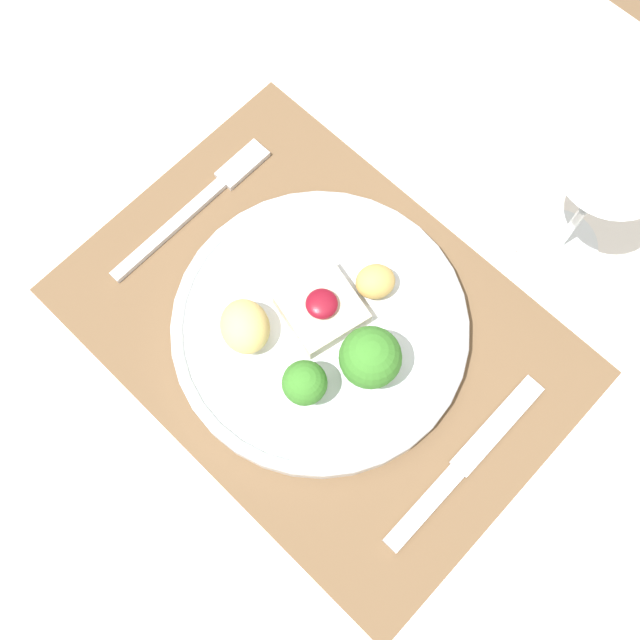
{
  "coord_description": "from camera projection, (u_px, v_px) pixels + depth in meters",
  "views": [
    {
      "loc": [
        0.15,
        -0.16,
        1.42
      ],
      "look_at": [
        -0.0,
        0.0,
        0.76
      ],
      "focal_mm": 42.0,
      "sensor_mm": 36.0,
      "label": 1
    }
  ],
  "objects": [
    {
      "name": "fork",
      "position": [
        202.0,
        200.0,
        0.75
      ],
      "size": [
        0.02,
        0.2,
        0.01
      ],
      "rotation": [
        0.0,
        0.0,
        0.04
      ],
      "color": "silver",
      "rests_on": "placemat"
    },
    {
      "name": "wine_glass_near",
      "position": [
        595.0,
        194.0,
        0.64
      ],
      "size": [
        0.09,
        0.09,
        0.15
      ],
      "color": "white",
      "rests_on": "dining_table"
    },
    {
      "name": "dinner_plate",
      "position": [
        321.0,
        326.0,
        0.7
      ],
      "size": [
        0.28,
        0.28,
        0.08
      ],
      "color": "silver",
      "rests_on": "placemat"
    },
    {
      "name": "ground_plane",
      "position": [
        320.0,
        450.0,
        1.41
      ],
      "size": [
        8.0,
        8.0,
        0.0
      ],
      "primitive_type": "plane",
      "color": "brown"
    },
    {
      "name": "placemat",
      "position": [
        320.0,
        331.0,
        0.72
      ],
      "size": [
        0.47,
        0.33,
        0.0
      ],
      "primitive_type": "cube",
      "color": "brown",
      "rests_on": "dining_table"
    },
    {
      "name": "knife",
      "position": [
        455.0,
        473.0,
        0.67
      ],
      "size": [
        0.02,
        0.2,
        0.01
      ],
      "rotation": [
        0.0,
        0.0,
        -0.01
      ],
      "color": "silver",
      "rests_on": "placemat"
    },
    {
      "name": "dining_table",
      "position": [
        320.0,
        357.0,
        0.8
      ],
      "size": [
        1.33,
        1.02,
        0.74
      ],
      "color": "white",
      "rests_on": "ground_plane"
    },
    {
      "name": "spoon",
      "position": [
        505.0,
        220.0,
        0.75
      ],
      "size": [
        0.19,
        0.04,
        0.01
      ],
      "rotation": [
        0.0,
        0.0,
        0.07
      ],
      "color": "silver",
      "rests_on": "dining_table"
    }
  ]
}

